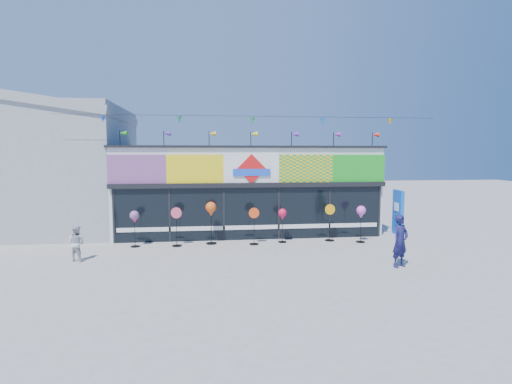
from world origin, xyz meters
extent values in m
plane|color=gray|center=(0.00, 0.00, 0.00)|extent=(80.00, 80.00, 0.00)
cube|color=white|center=(0.00, 6.00, 2.00)|extent=(12.00, 5.00, 4.00)
cube|color=black|center=(0.00, 3.44, 1.15)|extent=(11.60, 0.12, 2.30)
cube|color=black|center=(0.00, 3.40, 2.40)|extent=(12.00, 0.30, 0.20)
cube|color=white|center=(0.00, 3.41, 0.55)|extent=(11.40, 0.10, 0.18)
cube|color=black|center=(0.00, 6.00, 4.05)|extent=(12.20, 5.20, 0.10)
cube|color=black|center=(-5.80, 3.43, 1.15)|extent=(0.08, 0.14, 2.30)
cube|color=black|center=(-3.50, 3.43, 1.15)|extent=(0.08, 0.14, 2.30)
cube|color=black|center=(-1.20, 3.43, 1.15)|extent=(0.08, 0.14, 2.30)
cube|color=black|center=(1.20, 3.43, 1.15)|extent=(0.08, 0.14, 2.30)
cube|color=black|center=(3.50, 3.43, 1.15)|extent=(0.08, 0.14, 2.30)
cube|color=black|center=(5.80, 3.43, 1.15)|extent=(0.08, 0.14, 2.30)
cube|color=red|center=(-4.80, 3.42, 3.10)|extent=(2.40, 0.08, 1.20)
cube|color=yellow|center=(-2.40, 3.42, 3.10)|extent=(2.40, 0.08, 1.20)
cube|color=white|center=(0.00, 3.42, 3.10)|extent=(2.40, 0.08, 1.20)
cube|color=yellow|center=(2.40, 3.42, 3.10)|extent=(2.40, 0.08, 1.20)
cube|color=green|center=(4.80, 3.42, 3.10)|extent=(2.40, 0.08, 1.20)
cube|color=red|center=(0.00, 3.36, 3.10)|extent=(1.27, 0.06, 1.27)
cube|color=blue|center=(0.00, 3.34, 2.95)|extent=(1.60, 0.05, 0.30)
cube|color=orange|center=(-4.03, 3.48, 1.09)|extent=(0.78, 0.03, 0.78)
cube|color=#F351AB|center=(-2.69, 3.48, 1.23)|extent=(0.92, 0.03, 0.92)
cube|color=#FF340D|center=(-1.34, 3.48, 1.49)|extent=(0.78, 0.03, 0.78)
cube|color=red|center=(0.00, 3.48, 1.04)|extent=(0.92, 0.03, 0.92)
cube|color=#EB4EC2|center=(1.34, 3.48, 1.24)|extent=(0.78, 0.03, 0.78)
cube|color=green|center=(2.69, 3.48, 1.50)|extent=(0.92, 0.03, 0.92)
cube|color=yellow|center=(4.03, 3.48, 1.06)|extent=(0.78, 0.03, 0.78)
cylinder|color=black|center=(-5.50, 3.65, 4.35)|extent=(0.03, 0.03, 0.70)
cone|color=#22A018|center=(-5.36, 3.65, 4.60)|extent=(0.30, 0.22, 0.22)
cylinder|color=black|center=(-3.70, 3.65, 4.35)|extent=(0.03, 0.03, 0.70)
cone|color=#5624AB|center=(-3.56, 3.65, 4.60)|extent=(0.30, 0.22, 0.22)
cylinder|color=black|center=(-1.80, 3.65, 4.35)|extent=(0.03, 0.03, 0.70)
cone|color=yellow|center=(-1.66, 3.65, 4.60)|extent=(0.30, 0.22, 0.22)
cylinder|color=black|center=(0.00, 3.65, 4.35)|extent=(0.03, 0.03, 0.70)
cone|color=yellow|center=(0.14, 3.65, 4.60)|extent=(0.30, 0.22, 0.22)
cylinder|color=black|center=(1.80, 3.65, 4.35)|extent=(0.03, 0.03, 0.70)
cone|color=#6527B8|center=(1.94, 3.65, 4.60)|extent=(0.30, 0.22, 0.22)
cylinder|color=black|center=(3.70, 3.65, 4.35)|extent=(0.03, 0.03, 0.70)
cone|color=purple|center=(3.84, 3.65, 4.60)|extent=(0.30, 0.22, 0.22)
cylinder|color=black|center=(5.50, 3.65, 4.35)|extent=(0.03, 0.03, 0.70)
cone|color=red|center=(5.64, 3.65, 4.60)|extent=(0.30, 0.22, 0.22)
cylinder|color=black|center=(0.00, 3.00, 5.30)|extent=(16.00, 0.01, 0.01)
cone|color=blue|center=(-6.00, 3.00, 5.12)|extent=(0.20, 0.20, 0.28)
cone|color=green|center=(-3.00, 3.00, 5.12)|extent=(0.20, 0.20, 0.28)
cone|color=green|center=(0.00, 3.00, 5.12)|extent=(0.20, 0.20, 0.28)
cone|color=#187ED3|center=(3.00, 3.00, 5.12)|extent=(0.20, 0.20, 0.28)
cone|color=gold|center=(6.00, 3.00, 5.12)|extent=(0.20, 0.20, 0.28)
cube|color=#9EA1A3|center=(-10.00, 7.00, 3.00)|extent=(8.00, 7.00, 6.00)
cube|color=#9EA1A3|center=(-10.00, 7.00, 6.10)|extent=(8.18, 7.20, 1.54)
cube|color=blue|center=(6.85, 3.68, 1.04)|extent=(0.25, 1.05, 2.08)
cube|color=white|center=(6.77, 3.68, 1.30)|extent=(0.09, 0.47, 0.36)
cylinder|color=black|center=(-4.81, 2.61, 0.01)|extent=(0.37, 0.37, 0.03)
cylinder|color=black|center=(-4.81, 2.61, 0.63)|extent=(0.02, 0.02, 1.21)
sphere|color=#E81558|center=(-4.81, 2.61, 1.29)|extent=(0.37, 0.37, 0.37)
cone|color=#E81558|center=(-4.81, 2.61, 1.05)|extent=(0.19, 0.19, 0.17)
cylinder|color=black|center=(-3.15, 2.53, 0.02)|extent=(0.41, 0.41, 0.03)
cylinder|color=black|center=(-3.15, 2.53, 0.69)|extent=(0.02, 0.02, 1.32)
cylinder|color=#D6475C|center=(-3.15, 2.53, 1.37)|extent=(0.44, 0.13, 0.45)
cylinder|color=black|center=(-1.75, 2.80, 0.02)|extent=(0.45, 0.45, 0.03)
cylinder|color=black|center=(-1.75, 2.80, 0.76)|extent=(0.03, 0.03, 1.45)
sphere|color=#E95016|center=(-1.75, 2.80, 1.54)|extent=(0.45, 0.45, 0.45)
cone|color=#E95016|center=(-1.75, 2.80, 1.26)|extent=(0.22, 0.22, 0.20)
cylinder|color=black|center=(0.00, 2.46, 0.01)|extent=(0.39, 0.39, 0.03)
cylinder|color=black|center=(0.00, 2.46, 0.66)|extent=(0.02, 0.02, 1.27)
cylinder|color=#E74515|center=(0.00, 2.46, 1.32)|extent=(0.43, 0.12, 0.43)
cylinder|color=black|center=(1.24, 2.72, 0.01)|extent=(0.37, 0.37, 0.03)
cylinder|color=black|center=(1.24, 2.72, 0.62)|extent=(0.02, 0.02, 1.19)
sphere|color=red|center=(1.24, 2.72, 1.26)|extent=(0.37, 0.37, 0.37)
cone|color=red|center=(1.24, 2.72, 1.03)|extent=(0.18, 0.18, 0.16)
cylinder|color=black|center=(3.33, 2.79, 0.02)|extent=(0.40, 0.40, 0.03)
cylinder|color=black|center=(3.33, 2.79, 0.69)|extent=(0.02, 0.02, 1.31)
cylinder|color=#FFAD0D|center=(3.33, 2.79, 1.36)|extent=(0.45, 0.09, 0.44)
cylinder|color=black|center=(4.54, 2.35, 0.01)|extent=(0.40, 0.40, 0.03)
cylinder|color=black|center=(4.54, 2.35, 0.67)|extent=(0.02, 0.02, 1.29)
sphere|color=#EC4ECC|center=(4.54, 2.35, 1.37)|extent=(0.40, 0.40, 0.40)
cone|color=#EC4ECC|center=(4.54, 2.35, 1.12)|extent=(0.20, 0.20, 0.18)
imported|color=#171748|center=(4.43, -1.39, 0.88)|extent=(0.76, 0.66, 1.75)
imported|color=silver|center=(-6.46, 0.69, 0.63)|extent=(0.70, 0.54, 1.26)
camera|label=1|loc=(-1.84, -13.68, 3.73)|focal=28.00mm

